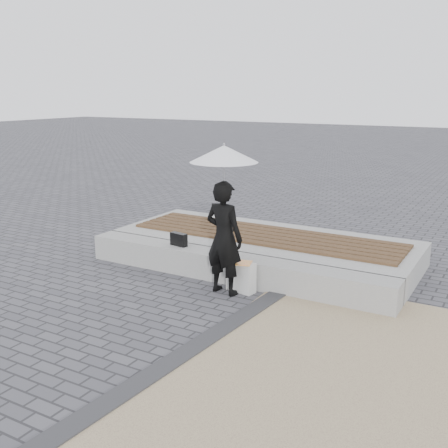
% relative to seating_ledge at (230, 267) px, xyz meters
% --- Properties ---
extents(ground, '(80.00, 80.00, 0.00)m').
position_rel_seating_ledge_xyz_m(ground, '(0.00, -1.60, -0.20)').
color(ground, '#4D4D52').
rests_on(ground, ground).
extents(terrazzo_zone, '(5.00, 5.00, 0.02)m').
position_rel_seating_ledge_xyz_m(terrazzo_zone, '(3.20, -2.10, -0.19)').
color(terrazzo_zone, tan).
rests_on(terrazzo_zone, ground).
extents(edging_band, '(0.61, 5.20, 0.04)m').
position_rel_seating_ledge_xyz_m(edging_band, '(0.75, -2.10, -0.18)').
color(edging_band, '#313134').
rests_on(edging_band, ground).
extents(seating_ledge, '(5.00, 0.45, 0.40)m').
position_rel_seating_ledge_xyz_m(seating_ledge, '(0.00, 0.00, 0.00)').
color(seating_ledge, '#9F9E99').
rests_on(seating_ledge, ground).
extents(timber_platform, '(5.00, 2.00, 0.40)m').
position_rel_seating_ledge_xyz_m(timber_platform, '(0.00, 1.20, 0.00)').
color(timber_platform, '#A4A49F').
rests_on(timber_platform, ground).
extents(timber_decking, '(4.60, 1.20, 0.04)m').
position_rel_seating_ledge_xyz_m(timber_decking, '(0.00, 1.20, 0.22)').
color(timber_decking, brown).
rests_on(timber_decking, timber_platform).
extents(woman, '(0.63, 0.45, 1.60)m').
position_rel_seating_ledge_xyz_m(woman, '(0.18, -0.50, 0.60)').
color(woman, black).
rests_on(woman, ground).
extents(parasol, '(0.92, 0.92, 1.18)m').
position_rel_seating_ledge_xyz_m(parasol, '(0.18, -0.50, 1.76)').
color(parasol, '#B1B1B6').
rests_on(parasol, ground).
extents(handbag, '(0.30, 0.15, 0.21)m').
position_rel_seating_ledge_xyz_m(handbag, '(-0.94, 0.01, 0.30)').
color(handbag, black).
rests_on(handbag, seating_ledge).
extents(canvas_tote, '(0.44, 0.24, 0.44)m').
position_rel_seating_ledge_xyz_m(canvas_tote, '(0.36, -0.33, 0.02)').
color(canvas_tote, silver).
rests_on(canvas_tote, ground).
extents(magazine, '(0.39, 0.33, 0.01)m').
position_rel_seating_ledge_xyz_m(magazine, '(0.36, -0.38, 0.24)').
color(magazine, '#EC5F44').
rests_on(magazine, canvas_tote).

